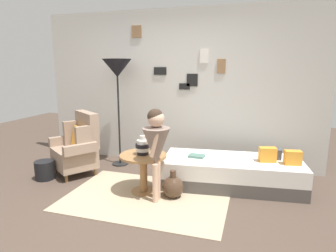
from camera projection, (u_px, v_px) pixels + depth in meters
ground_plane at (132, 213)px, 3.34m from camera, size 12.00×12.00×0.00m
gallery_wall at (177, 88)px, 4.91m from camera, size 4.80×0.12×2.60m
rug at (147, 197)px, 3.72m from camera, size 2.07×1.39×0.01m
armchair at (78, 146)px, 4.50m from camera, size 0.90×0.86×0.97m
daybed at (232, 172)px, 4.06m from camera, size 1.97×0.99×0.40m
pillow_head at (293, 158)px, 3.77m from camera, size 0.23×0.15×0.19m
pillow_mid at (273, 154)px, 4.01m from camera, size 0.21×0.14×0.14m
pillow_back at (268, 155)px, 3.88m from camera, size 0.24×0.17×0.20m
side_table at (143, 165)px, 3.82m from camera, size 0.62×0.62×0.53m
vase_striped at (143, 147)px, 3.77m from camera, size 0.19×0.19×0.25m
floor_lamp at (117, 71)px, 4.70m from camera, size 0.48×0.48×1.79m
person_child at (156, 143)px, 3.49m from camera, size 0.34×0.34×1.17m
book_on_daybed at (197, 156)px, 4.10m from camera, size 0.23×0.17×0.03m
demijohn_near at (173, 187)px, 3.71m from camera, size 0.28×0.28×0.37m
magazine_basket at (45, 170)px, 4.32m from camera, size 0.28×0.28×0.28m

